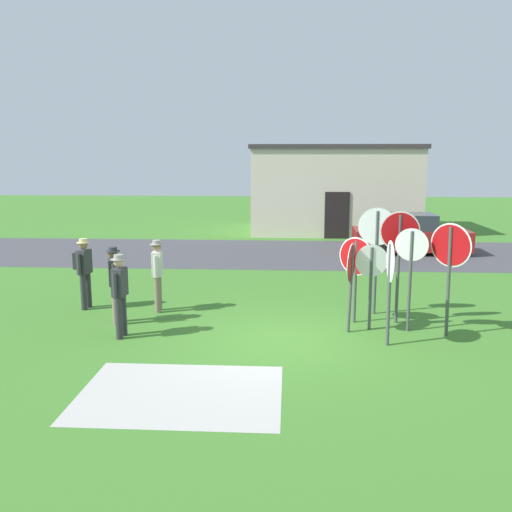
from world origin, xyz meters
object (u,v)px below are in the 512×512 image
(stop_sign_tallest, at_px, (377,241))
(person_in_blue, at_px, (157,271))
(stop_sign_low_front, at_px, (399,246))
(stop_sign_center_cluster, at_px, (371,273))
(stop_sign_rear_left, at_px, (411,262))
(person_in_dark_shirt, at_px, (114,281))
(stop_sign_leaning_left, at_px, (450,258))
(stop_sign_nearest, at_px, (390,274))
(parked_car_on_street, at_px, (409,235))
(stop_sign_leaning_right, at_px, (351,272))
(person_on_left, at_px, (84,268))
(stop_sign_rear_right, at_px, (356,265))
(person_near_signs, at_px, (120,291))

(stop_sign_tallest, bearing_deg, person_in_blue, -178.69)
(stop_sign_tallest, distance_m, person_in_blue, 5.22)
(stop_sign_low_front, height_order, stop_sign_center_cluster, stop_sign_low_front)
(stop_sign_rear_left, distance_m, person_in_dark_shirt, 6.44)
(stop_sign_leaning_left, relative_size, stop_sign_nearest, 1.13)
(parked_car_on_street, height_order, stop_sign_leaning_left, stop_sign_leaning_left)
(parked_car_on_street, xyz_separation_m, stop_sign_low_front, (-2.19, -9.20, 1.06))
(stop_sign_center_cluster, bearing_deg, stop_sign_leaning_right, -152.71)
(stop_sign_low_front, xyz_separation_m, person_in_dark_shirt, (-6.27, -0.43, -0.76))
(stop_sign_tallest, bearing_deg, person_on_left, 179.79)
(stop_sign_rear_right, relative_size, person_on_left, 1.12)
(stop_sign_center_cluster, height_order, stop_sign_rear_left, stop_sign_rear_left)
(parked_car_on_street, xyz_separation_m, stop_sign_leaning_right, (-3.31, -9.94, 0.62))
(stop_sign_leaning_right, bearing_deg, stop_sign_low_front, 33.67)
(stop_sign_center_cluster, bearing_deg, person_in_dark_shirt, 179.12)
(stop_sign_center_cluster, relative_size, stop_sign_nearest, 0.88)
(stop_sign_leaning_left, bearing_deg, stop_sign_low_front, 135.17)
(person_on_left, bearing_deg, person_near_signs, -53.71)
(stop_sign_leaning_right, height_order, person_on_left, stop_sign_leaning_right)
(stop_sign_leaning_left, xyz_separation_m, person_on_left, (-8.25, 1.59, -0.63))
(stop_sign_leaning_right, relative_size, stop_sign_tallest, 0.76)
(stop_sign_leaning_right, bearing_deg, stop_sign_tallest, 63.13)
(stop_sign_low_front, relative_size, person_in_dark_shirt, 1.45)
(stop_sign_nearest, height_order, person_near_signs, stop_sign_nearest)
(stop_sign_nearest, relative_size, person_in_dark_shirt, 1.21)
(stop_sign_tallest, distance_m, person_in_dark_shirt, 6.05)
(stop_sign_leaning_left, height_order, person_in_blue, stop_sign_leaning_left)
(stop_sign_low_front, relative_size, person_on_left, 1.45)
(stop_sign_rear_right, distance_m, person_in_blue, 4.66)
(stop_sign_low_front, xyz_separation_m, person_near_signs, (-5.86, -1.35, -0.76))
(stop_sign_rear_right, distance_m, stop_sign_center_cluster, 0.56)
(stop_sign_leaning_right, distance_m, stop_sign_tallest, 1.69)
(stop_sign_rear_right, bearing_deg, parked_car_on_street, 71.24)
(stop_sign_low_front, bearing_deg, stop_sign_leaning_right, -146.33)
(stop_sign_rear_right, xyz_separation_m, person_in_dark_shirt, (-5.34, -0.40, -0.34))
(parked_car_on_street, height_order, stop_sign_rear_left, stop_sign_rear_left)
(parked_car_on_street, bearing_deg, person_in_blue, -131.95)
(stop_sign_center_cluster, height_order, person_near_signs, stop_sign_center_cluster)
(parked_car_on_street, xyz_separation_m, person_in_blue, (-7.74, -8.61, 0.30))
(stop_sign_nearest, bearing_deg, person_near_signs, 178.18)
(parked_car_on_street, relative_size, stop_sign_leaning_right, 2.25)
(parked_car_on_street, relative_size, person_near_signs, 2.49)
(stop_sign_rear_right, xyz_separation_m, person_near_signs, (-4.92, -1.33, -0.34))
(stop_sign_tallest, height_order, person_in_dark_shirt, stop_sign_tallest)
(stop_sign_leaning_left, height_order, stop_sign_tallest, stop_sign_tallest)
(stop_sign_center_cluster, distance_m, stop_sign_tallest, 1.35)
(person_in_dark_shirt, relative_size, person_on_left, 1.00)
(stop_sign_rear_right, bearing_deg, stop_sign_low_front, 1.53)
(stop_sign_rear_right, xyz_separation_m, person_on_left, (-6.45, 0.76, -0.31))
(stop_sign_tallest, bearing_deg, stop_sign_rear_right, -127.26)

